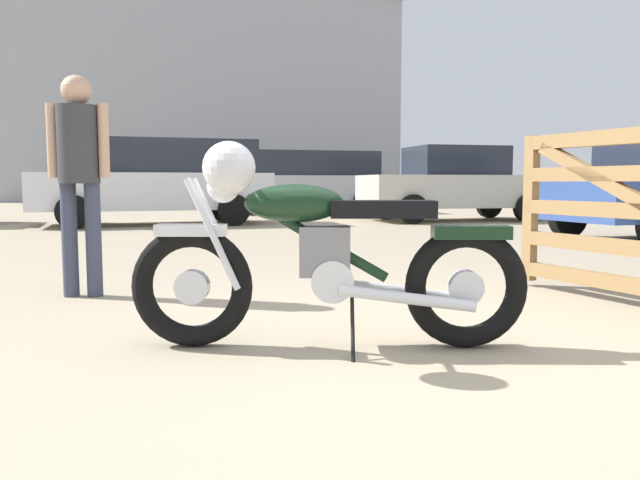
{
  "coord_description": "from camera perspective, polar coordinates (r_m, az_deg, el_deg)",
  "views": [
    {
      "loc": [
        -1.12,
        -2.84,
        0.87
      ],
      "look_at": [
        -0.28,
        0.99,
        0.5
      ],
      "focal_mm": 34.59,
      "sensor_mm": 36.0,
      "label": 1
    }
  ],
  "objects": [
    {
      "name": "bystander",
      "position": [
        4.99,
        -21.42,
        6.72
      ],
      "size": [
        0.45,
        0.3,
        1.66
      ],
      "rotation": [
        0.0,
        0.0,
        1.38
      ],
      "color": "#383D51",
      "rests_on": "ground_plane"
    },
    {
      "name": "vintage_motorcycle",
      "position": [
        3.2,
        -0.16,
        -1.41
      ],
      "size": [
        2.05,
        0.72,
        1.07
      ],
      "rotation": [
        0.0,
        0.0,
        2.91
      ],
      "color": "black",
      "rests_on": "ground_plane"
    },
    {
      "name": "red_hatchback_near",
      "position": [
        17.6,
        -1.18,
        5.59
      ],
      "size": [
        4.78,
        2.14,
        1.74
      ],
      "rotation": [
        0.0,
        0.0,
        3.19
      ],
      "color": "black",
      "rests_on": "ground_plane"
    },
    {
      "name": "pale_sedan_back",
      "position": [
        13.21,
        -14.65,
        5.49
      ],
      "size": [
        4.83,
        2.28,
        1.74
      ],
      "rotation": [
        0.0,
        0.0,
        3.23
      ],
      "color": "black",
      "rests_on": "ground_plane"
    },
    {
      "name": "ground_plane",
      "position": [
        3.17,
        9.01,
        -10.59
      ],
      "size": [
        80.0,
        80.0,
        0.0
      ],
      "primitive_type": "plane",
      "color": "gray"
    },
    {
      "name": "silver_sedan_mid",
      "position": [
        14.4,
        12.34,
        5.1
      ],
      "size": [
        4.23,
        1.97,
        1.67
      ],
      "rotation": [
        0.0,
        0.0,
        3.16
      ],
      "color": "black",
      "rests_on": "ground_plane"
    },
    {
      "name": "industrial_building",
      "position": [
        36.76,
        -11.32,
        12.25
      ],
      "size": [
        20.85,
        15.59,
        10.69
      ],
      "rotation": [
        0.0,
        0.0,
        0.1
      ],
      "color": "#9EA0A8",
      "rests_on": "ground_plane"
    }
  ]
}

